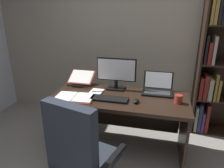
# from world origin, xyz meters

# --- Properties ---
(wall_back) EXTENTS (5.25, 0.12, 2.51)m
(wall_back) POSITION_xyz_m (0.00, 2.00, 1.25)
(wall_back) COLOR #A89E8E
(wall_back) RESTS_ON ground
(desk) EXTENTS (1.58, 0.71, 0.73)m
(desk) POSITION_xyz_m (-0.12, 1.07, 0.53)
(desk) COLOR black
(desk) RESTS_ON ground
(office_chair) EXTENTS (0.69, 0.60, 1.02)m
(office_chair) POSITION_xyz_m (-0.30, 0.20, 0.43)
(office_chair) COLOR black
(office_chair) RESTS_ON ground
(monitor) EXTENTS (0.49, 0.16, 0.40)m
(monitor) POSITION_xyz_m (-0.21, 1.23, 0.93)
(monitor) COLOR black
(monitor) RESTS_ON desk
(laptop) EXTENTS (0.35, 0.29, 0.23)m
(laptop) POSITION_xyz_m (0.30, 1.23, 0.78)
(laptop) COLOR black
(laptop) RESTS_ON desk
(keyboard) EXTENTS (0.42, 0.15, 0.02)m
(keyboard) POSITION_xyz_m (-0.21, 0.87, 0.74)
(keyboard) COLOR black
(keyboard) RESTS_ON desk
(computer_mouse) EXTENTS (0.06, 0.10, 0.04)m
(computer_mouse) POSITION_xyz_m (0.09, 0.87, 0.75)
(computer_mouse) COLOR black
(computer_mouse) RESTS_ON desk
(reading_stand_with_book) EXTENTS (0.32, 0.29, 0.16)m
(reading_stand_with_book) POSITION_xyz_m (-0.71, 1.30, 0.81)
(reading_stand_with_book) COLOR black
(reading_stand_with_book) RESTS_ON desk
(open_binder) EXTENTS (0.46, 0.30, 0.02)m
(open_binder) POSITION_xyz_m (-0.60, 0.82, 0.74)
(open_binder) COLOR #DB422D
(open_binder) RESTS_ON desk
(notepad) EXTENTS (0.16, 0.22, 0.01)m
(notepad) POSITION_xyz_m (-0.42, 1.05, 0.73)
(notepad) COLOR white
(notepad) RESTS_ON desk
(pen) EXTENTS (0.14, 0.05, 0.01)m
(pen) POSITION_xyz_m (-0.40, 1.05, 0.74)
(pen) COLOR navy
(pen) RESTS_ON notepad
(coffee_mug) EXTENTS (0.08, 0.08, 0.10)m
(coffee_mug) POSITION_xyz_m (0.54, 0.97, 0.78)
(coffee_mug) COLOR maroon
(coffee_mug) RESTS_ON desk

